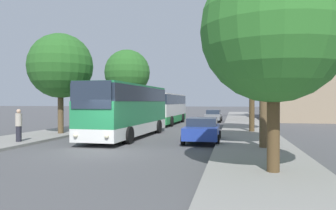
% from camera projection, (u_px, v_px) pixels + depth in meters
% --- Properties ---
extents(ground_plane, '(300.00, 300.00, 0.00)m').
position_uv_depth(ground_plane, '(105.00, 153.00, 15.35)').
color(ground_plane, '#4C4C4F').
rests_on(ground_plane, ground).
extents(sidewalk_right, '(4.00, 120.00, 0.15)m').
position_uv_depth(sidewalk_right, '(259.00, 156.00, 13.98)').
color(sidewalk_right, gray).
rests_on(sidewalk_right, ground_plane).
extents(bus_front, '(3.04, 11.07, 3.50)m').
position_uv_depth(bus_front, '(128.00, 110.00, 21.95)').
color(bus_front, silver).
rests_on(bus_front, ground_plane).
extents(bus_middle, '(2.83, 11.02, 3.22)m').
position_uv_depth(bus_middle, '(166.00, 108.00, 35.02)').
color(bus_middle, '#238942').
rests_on(bus_middle, ground_plane).
extents(parked_car_right_near, '(2.12, 4.24, 1.45)m').
position_uv_depth(parked_car_right_near, '(202.00, 130.00, 19.12)').
color(parked_car_right_near, '#233D9E').
rests_on(parked_car_right_near, ground_plane).
extents(parked_car_right_far, '(2.02, 4.63, 1.42)m').
position_uv_depth(parked_car_right_far, '(213.00, 116.00, 38.83)').
color(parked_car_right_far, slate).
rests_on(parked_car_right_far, ground_plane).
extents(pedestrian_walking_back, '(0.36, 0.36, 1.83)m').
position_uv_depth(pedestrian_walking_back, '(19.00, 125.00, 18.40)').
color(pedestrian_walking_back, '#23232D').
rests_on(pedestrian_walking_back, sidewalk_left).
extents(tree_left_near, '(4.58, 4.58, 7.09)m').
position_uv_depth(tree_left_near, '(61.00, 66.00, 23.26)').
color(tree_left_near, brown).
rests_on(tree_left_near, sidewalk_left).
extents(tree_left_far, '(5.69, 5.69, 8.77)m').
position_uv_depth(tree_left_far, '(127.00, 72.00, 40.97)').
color(tree_left_far, brown).
rests_on(tree_left_far, sidewalk_left).
extents(tree_right_near, '(4.83, 4.83, 8.65)m').
position_uv_depth(tree_right_near, '(252.00, 50.00, 24.82)').
color(tree_right_near, '#513D23').
rests_on(tree_right_near, sidewalk_right).
extents(tree_right_mid, '(5.33, 5.33, 9.05)m').
position_uv_depth(tree_right_mid, '(264.00, 18.00, 16.03)').
color(tree_right_mid, brown).
rests_on(tree_right_mid, sidewalk_right).
extents(tree_right_far, '(4.70, 4.70, 6.91)m').
position_uv_depth(tree_right_far, '(274.00, 30.00, 10.44)').
color(tree_right_far, '#513D23').
rests_on(tree_right_far, sidewalk_right).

